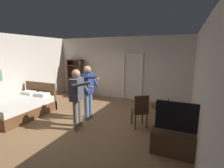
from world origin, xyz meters
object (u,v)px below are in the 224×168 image
(bed, at_px, (21,107))
(suitcase_small, at_px, (78,92))
(bottle_on_table, at_px, (168,104))
(person_striped_shirt, at_px, (88,89))
(side_table, at_px, (163,113))
(laptop, at_px, (162,104))
(person_blue_shirt, at_px, (77,95))
(suitcase_dark, at_px, (79,93))
(wooden_chair, at_px, (140,110))
(bookshelf, at_px, (76,76))
(tv_flatscreen, at_px, (180,141))

(bed, bearing_deg, suitcase_small, 81.77)
(bed, bearing_deg, bottle_on_table, 9.42)
(bed, relative_size, person_striped_shirt, 1.16)
(side_table, relative_size, suitcase_small, 1.26)
(laptop, distance_m, person_blue_shirt, 2.39)
(side_table, xyz_separation_m, suitcase_dark, (-4.13, 1.87, -0.24))
(laptop, xyz_separation_m, person_striped_shirt, (-2.30, -0.15, 0.27))
(bed, bearing_deg, wooden_chair, 10.03)
(wooden_chair, bearing_deg, person_striped_shirt, -178.84)
(bookshelf, distance_m, person_blue_shirt, 4.10)
(bookshelf, bearing_deg, tv_flatscreen, -34.04)
(bookshelf, relative_size, person_striped_shirt, 1.02)
(bed, height_order, bookshelf, bookshelf)
(bookshelf, relative_size, suitcase_small, 3.23)
(bed, height_order, suitcase_dark, bed)
(wooden_chair, bearing_deg, bed, -169.97)
(suitcase_dark, bearing_deg, bookshelf, 127.23)
(person_blue_shirt, bearing_deg, laptop, 21.63)
(suitcase_dark, bearing_deg, tv_flatscreen, -42.31)
(laptop, bearing_deg, tv_flatscreen, -63.53)
(bed, height_order, tv_flatscreen, tv_flatscreen)
(bookshelf, bearing_deg, person_blue_shirt, -53.52)
(tv_flatscreen, bearing_deg, laptop, 116.47)
(tv_flatscreen, xyz_separation_m, side_table, (-0.51, 1.12, 0.13))
(bookshelf, bearing_deg, suitcase_dark, -43.26)
(bottle_on_table, bearing_deg, tv_flatscreen, -70.39)
(tv_flatscreen, distance_m, side_table, 1.24)
(person_blue_shirt, height_order, suitcase_small, person_blue_shirt)
(side_table, distance_m, suitcase_small, 4.67)
(side_table, bearing_deg, wooden_chair, -165.26)
(person_blue_shirt, distance_m, person_striped_shirt, 0.73)
(bed, bearing_deg, person_striped_shirt, 16.29)
(suitcase_dark, bearing_deg, bed, -110.27)
(side_table, xyz_separation_m, suitcase_small, (-4.25, 1.92, -0.24))
(person_striped_shirt, bearing_deg, suitcase_dark, 131.20)
(person_blue_shirt, xyz_separation_m, suitcase_dark, (-1.90, 2.79, -0.78))
(wooden_chair, bearing_deg, tv_flatscreen, -40.69)
(person_striped_shirt, bearing_deg, bookshelf, 132.38)
(side_table, bearing_deg, suitcase_dark, 155.64)
(wooden_chair, xyz_separation_m, person_striped_shirt, (-1.72, -0.03, 0.47))
(bed, relative_size, laptop, 5.83)
(tv_flatscreen, xyz_separation_m, person_striped_shirt, (-2.84, 0.93, 0.68))
(bed, distance_m, side_table, 4.74)
(side_table, distance_m, person_blue_shirt, 2.48)
(bookshelf, distance_m, suitcase_dark, 1.04)
(bottle_on_table, bearing_deg, suitcase_dark, 155.45)
(bottle_on_table, bearing_deg, laptop, 167.45)
(tv_flatscreen, height_order, suitcase_dark, tv_flatscreen)
(bottle_on_table, xyz_separation_m, person_blue_shirt, (-2.38, -0.84, 0.21))
(bookshelf, relative_size, suitcase_dark, 2.93)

